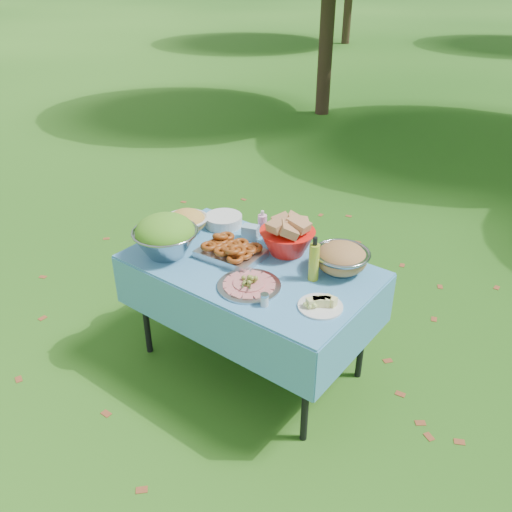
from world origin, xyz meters
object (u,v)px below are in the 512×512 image
(picnic_table, at_px, (250,316))
(bread_bowl, at_px, (287,236))
(salad_bowl, at_px, (165,236))
(pasta_bowl_steel, at_px, (341,258))
(charcuterie_platter, at_px, (249,280))
(plate_stack, at_px, (224,220))
(oil_bottle, at_px, (314,259))

(picnic_table, height_order, bread_bowl, bread_bowl)
(salad_bowl, xyz_separation_m, pasta_bowl_steel, (0.93, 0.47, -0.04))
(picnic_table, bearing_deg, pasta_bowl_steel, 29.27)
(charcuterie_platter, bearing_deg, pasta_bowl_steel, 55.10)
(picnic_table, xyz_separation_m, pasta_bowl_steel, (0.46, 0.26, 0.47))
(plate_stack, distance_m, oil_bottle, 0.87)
(bread_bowl, height_order, oil_bottle, oil_bottle)
(salad_bowl, relative_size, charcuterie_platter, 1.11)
(plate_stack, relative_size, bread_bowl, 0.74)
(charcuterie_platter, bearing_deg, bread_bowl, 96.80)
(bread_bowl, height_order, charcuterie_platter, bread_bowl)
(plate_stack, height_order, oil_bottle, oil_bottle)
(picnic_table, xyz_separation_m, plate_stack, (-0.45, 0.30, 0.42))
(picnic_table, distance_m, pasta_bowl_steel, 0.70)
(pasta_bowl_steel, bearing_deg, salad_bowl, -153.11)
(pasta_bowl_steel, relative_size, oil_bottle, 1.21)
(charcuterie_platter, relative_size, oil_bottle, 1.33)
(charcuterie_platter, distance_m, oil_bottle, 0.38)
(picnic_table, relative_size, charcuterie_platter, 4.12)
(bread_bowl, distance_m, pasta_bowl_steel, 0.37)
(plate_stack, xyz_separation_m, bread_bowl, (0.55, -0.04, 0.08))
(salad_bowl, height_order, plate_stack, salad_bowl)
(oil_bottle, bearing_deg, plate_stack, 165.88)
(pasta_bowl_steel, bearing_deg, charcuterie_platter, -124.90)
(oil_bottle, bearing_deg, picnic_table, -167.60)
(picnic_table, distance_m, plate_stack, 0.68)
(picnic_table, distance_m, bread_bowl, 0.56)
(plate_stack, height_order, bread_bowl, bread_bowl)
(picnic_table, bearing_deg, bread_bowl, 69.93)
(salad_bowl, height_order, bread_bowl, salad_bowl)
(salad_bowl, distance_m, oil_bottle, 0.91)
(salad_bowl, height_order, pasta_bowl_steel, salad_bowl)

